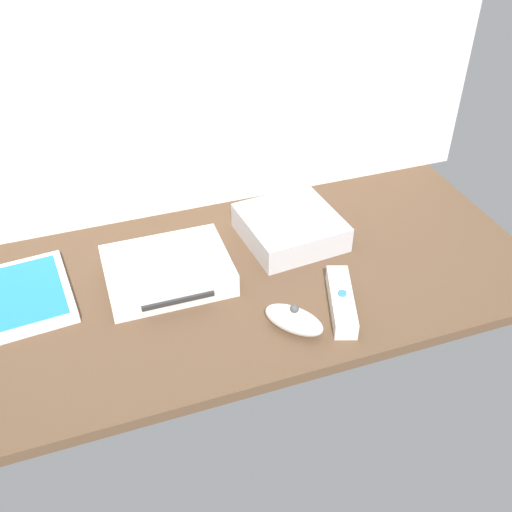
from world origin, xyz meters
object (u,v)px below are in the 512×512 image
(game_console, at_px, (168,270))
(remote_wand, at_px, (341,301))
(remote_nunchuk, at_px, (294,320))
(mini_computer, at_px, (290,227))
(game_case, at_px, (28,294))

(game_console, xyz_separation_m, remote_wand, (0.25, -0.16, -0.01))
(game_console, height_order, remote_nunchuk, remote_nunchuk)
(mini_computer, xyz_separation_m, remote_nunchuk, (-0.09, -0.23, -0.01))
(game_case, bearing_deg, remote_wand, -26.96)
(remote_nunchuk, bearing_deg, game_case, 110.58)
(remote_wand, bearing_deg, mini_computer, 110.90)
(remote_wand, xyz_separation_m, remote_nunchuk, (-0.09, -0.02, 0.01))
(remote_wand, bearing_deg, game_case, 177.08)
(game_case, relative_size, remote_nunchuk, 1.92)
(game_console, bearing_deg, remote_wand, -32.34)
(remote_wand, bearing_deg, remote_nunchuk, -148.66)
(game_case, height_order, remote_wand, remote_wand)
(game_console, xyz_separation_m, game_case, (-0.23, 0.03, -0.01))
(game_case, bearing_deg, game_console, -13.00)
(game_console, height_order, game_case, game_console)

